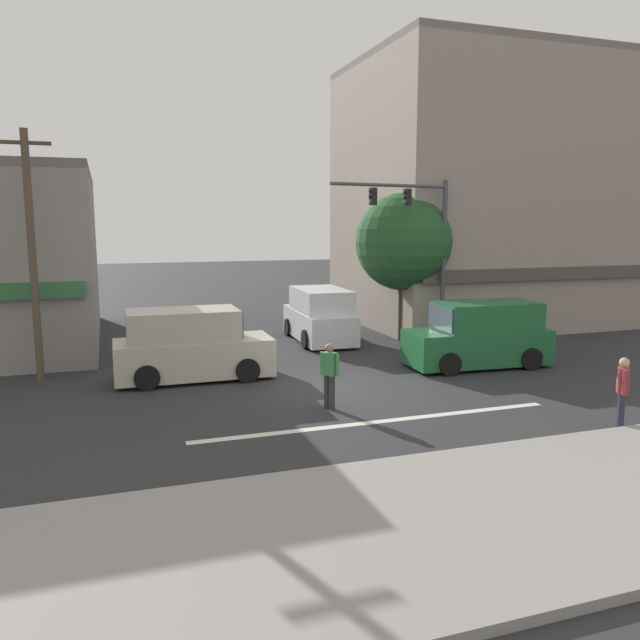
# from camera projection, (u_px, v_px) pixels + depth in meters

# --- Properties ---
(ground_plane) EXTENTS (120.00, 120.00, 0.00)m
(ground_plane) POSITION_uv_depth(u_px,v_px,m) (329.00, 386.00, 17.95)
(ground_plane) COLOR #2B2B2D
(lane_marking_stripe) EXTENTS (9.00, 0.24, 0.01)m
(lane_marking_stripe) POSITION_uv_depth(u_px,v_px,m) (379.00, 422.00, 14.68)
(lane_marking_stripe) COLOR silver
(lane_marking_stripe) RESTS_ON ground
(sidewalk_curb) EXTENTS (40.00, 5.00, 0.16)m
(sidewalk_curb) POSITION_uv_depth(u_px,v_px,m) (509.00, 510.00, 10.00)
(sidewalk_curb) COLOR gray
(sidewalk_curb) RESTS_ON ground
(building_right_corner) EXTENTS (11.76, 9.48, 11.86)m
(building_right_corner) POSITION_uv_depth(u_px,v_px,m) (481.00, 195.00, 29.20)
(building_right_corner) COLOR gray
(building_right_corner) RESTS_ON ground
(street_tree) EXTENTS (3.80, 3.80, 5.81)m
(street_tree) POSITION_uv_depth(u_px,v_px,m) (404.00, 242.00, 24.31)
(street_tree) COLOR #4C3823
(street_tree) RESTS_ON ground
(utility_pole_near_left) EXTENTS (1.40, 0.22, 7.27)m
(utility_pole_near_left) POSITION_uv_depth(u_px,v_px,m) (32.00, 253.00, 18.01)
(utility_pole_near_left) COLOR brown
(utility_pole_near_left) RESTS_ON ground
(utility_pole_far_right) EXTENTS (1.40, 0.22, 7.74)m
(utility_pole_far_right) POSITION_uv_depth(u_px,v_px,m) (412.00, 237.00, 27.78)
(utility_pole_far_right) COLOR brown
(utility_pole_far_right) RESTS_ON ground
(traffic_light_mast) EXTENTS (4.86, 0.79, 6.20)m
(traffic_light_mast) POSITION_uv_depth(u_px,v_px,m) (423.00, 236.00, 22.82)
(traffic_light_mast) COLOR #47474C
(traffic_light_mast) RESTS_ON ground
(van_crossing_rightbound) EXTENTS (2.22, 4.69, 2.11)m
(van_crossing_rightbound) POSITION_uv_depth(u_px,v_px,m) (320.00, 316.00, 24.56)
(van_crossing_rightbound) COLOR silver
(van_crossing_rightbound) RESTS_ON ground
(van_waiting_far) EXTENTS (4.62, 2.08, 2.11)m
(van_waiting_far) POSITION_uv_depth(u_px,v_px,m) (191.00, 346.00, 18.54)
(van_waiting_far) COLOR #B7B29E
(van_waiting_far) RESTS_ON ground
(van_crossing_center) EXTENTS (4.71, 2.26, 2.11)m
(van_crossing_center) POSITION_uv_depth(u_px,v_px,m) (480.00, 336.00, 20.24)
(van_crossing_center) COLOR #1E6033
(van_crossing_center) RESTS_ON ground
(pedestrian_foreground_with_bag) EXTENTS (0.58, 0.59, 1.67)m
(pedestrian_foreground_with_bag) POSITION_uv_depth(u_px,v_px,m) (622.00, 389.00, 13.98)
(pedestrian_foreground_with_bag) COLOR #232838
(pedestrian_foreground_with_bag) RESTS_ON ground
(pedestrian_mid_crossing) EXTENTS (0.39, 0.49, 1.67)m
(pedestrian_mid_crossing) POSITION_uv_depth(u_px,v_px,m) (329.00, 372.00, 15.60)
(pedestrian_mid_crossing) COLOR #333338
(pedestrian_mid_crossing) RESTS_ON ground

